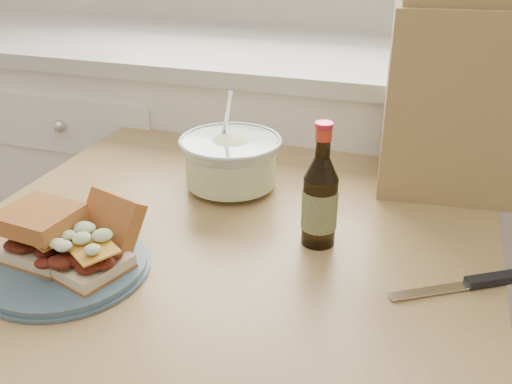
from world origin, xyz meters
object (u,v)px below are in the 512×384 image
(plate, at_px, (65,267))
(coleslaw_bowl, at_px, (231,164))
(dining_table, at_px, (224,292))
(beer_bottle, at_px, (320,200))
(paper_bag, at_px, (459,102))

(plate, xyz_separation_m, coleslaw_bowl, (0.14, 0.37, 0.04))
(dining_table, bearing_deg, plate, -138.91)
(plate, relative_size, beer_bottle, 1.18)
(plate, relative_size, paper_bag, 0.70)
(coleslaw_bowl, bearing_deg, plate, -110.91)
(dining_table, xyz_separation_m, paper_bag, (0.36, 0.34, 0.29))
(coleslaw_bowl, height_order, paper_bag, paper_bag)
(coleslaw_bowl, bearing_deg, paper_bag, 18.98)
(beer_bottle, xyz_separation_m, paper_bag, (0.20, 0.30, 0.10))
(coleslaw_bowl, height_order, beer_bottle, beer_bottle)
(dining_table, relative_size, coleslaw_bowl, 4.48)
(dining_table, bearing_deg, coleslaw_bowl, 105.99)
(plate, height_order, beer_bottle, beer_bottle)
(plate, xyz_separation_m, paper_bag, (0.56, 0.51, 0.17))
(paper_bag, bearing_deg, coleslaw_bowl, -167.12)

